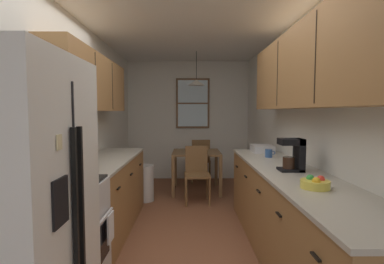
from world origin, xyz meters
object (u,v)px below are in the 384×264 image
microwave_over_range (40,91)px  dining_chair_near (197,171)px  storage_canister (84,160)px  trash_bin (145,183)px  coffee_maker (294,154)px  fruit_bowl (315,183)px  dining_chair_far (200,159)px  mug_by_coffeemaker (269,153)px  dish_rack (262,149)px  refrigerator (6,225)px  table_serving_bowl (197,150)px  dining_table (196,158)px  stove_range (60,239)px

microwave_over_range → dining_chair_near: 2.96m
dining_chair_near → storage_canister: storage_canister is taller
trash_bin → coffee_maker: bearing=-48.9°
coffee_maker → fruit_bowl: 0.65m
dining_chair_far → storage_canister: bearing=-111.8°
coffee_maker → trash_bin: bearing=131.1°
storage_canister → coffee_maker: size_ratio=0.66×
fruit_bowl → mug_by_coffeemaker: bearing=87.8°
mug_by_coffeemaker → dish_rack: size_ratio=0.37×
microwave_over_range → dining_chair_near: size_ratio=0.64×
refrigerator → table_serving_bowl: 3.91m
dining_chair_far → fruit_bowl: size_ratio=4.29×
dining_table → mug_by_coffeemaker: mug_by_coffeemaker is taller
dining_chair_near → stove_range: bearing=-115.1°
microwave_over_range → coffee_maker: (2.13, 0.52, -0.56)m
refrigerator → dining_chair_far: bearing=75.1°
microwave_over_range → table_serving_bowl: bearing=67.2°
coffee_maker → mug_by_coffeemaker: (-0.01, 0.82, -0.11)m
coffee_maker → table_serving_bowl: (-0.86, 2.50, -0.30)m
refrigerator → coffee_maker: size_ratio=5.65×
dining_chair_far → mug_by_coffeemaker: (0.76, -2.36, 0.45)m
refrigerator → coffee_maker: refrigerator is taller
stove_range → dining_chair_far: size_ratio=1.22×
refrigerator → dining_chair_near: (1.08, 3.18, -0.38)m
fruit_bowl → table_serving_bowl: fruit_bowl is taller
dish_rack → table_serving_bowl: 1.51m
refrigerator → microwave_over_range: (-0.17, 0.74, 0.74)m
refrigerator → table_serving_bowl: size_ratio=8.71×
dining_table → trash_bin: size_ratio=1.47×
stove_range → dining_chair_far: (1.24, 3.71, 0.03)m
refrigerator → storage_canister: (-0.06, 1.32, 0.12)m
trash_bin → microwave_over_range: bearing=-99.3°
fruit_bowl → table_serving_bowl: 3.23m
trash_bin → coffee_maker: 2.73m
microwave_over_range → dining_chair_far: size_ratio=0.64×
dining_table → table_serving_bowl: size_ratio=4.29×
microwave_over_range → dining_chair_far: 4.10m
refrigerator → microwave_over_range: bearing=103.0°
dining_table → table_serving_bowl: 0.16m
dining_table → fruit_bowl: (0.80, -3.19, 0.32)m
refrigerator → dining_chair_far: size_ratio=1.95×
dish_rack → fruit_bowl: bearing=-92.6°
stove_range → fruit_bowl: size_ratio=5.24×
trash_bin → mug_by_coffeemaker: mug_by_coffeemaker is taller
dining_chair_far → table_serving_bowl: (-0.09, -0.69, 0.27)m
dining_chair_near → coffee_maker: coffee_maker is taller
storage_canister → mug_by_coffeemaker: size_ratio=1.64×
microwave_over_range → trash_bin: (0.41, 2.49, -1.33)m
microwave_over_range → dining_chair_far: bearing=69.9°
refrigerator → fruit_bowl: size_ratio=8.38×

